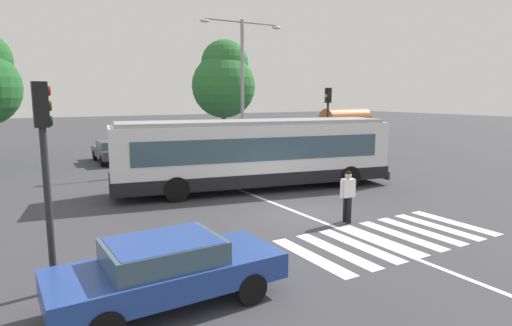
{
  "coord_description": "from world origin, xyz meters",
  "views": [
    {
      "loc": [
        -8.86,
        -11.72,
        4.09
      ],
      "look_at": [
        0.23,
        3.57,
        1.3
      ],
      "focal_mm": 29.95,
      "sensor_mm": 36.0,
      "label": 1
    }
  ],
  "objects_px": {
    "city_transit_bus": "(255,154)",
    "traffic_light_far_corner": "(328,113)",
    "parked_car_charcoal": "(112,150)",
    "bus_stop_shelter": "(345,120)",
    "foreground_sedan": "(167,268)",
    "traffic_light_near_corner": "(45,153)",
    "pedestrian_crossing_street": "(348,193)",
    "twin_arm_street_lamp": "(242,75)",
    "background_tree_right": "(224,79)",
    "parked_car_silver": "(151,147)",
    "parked_car_blue": "(193,145)"
  },
  "relations": [
    {
      "from": "pedestrian_crossing_street",
      "to": "background_tree_right",
      "type": "relative_size",
      "value": 0.2
    },
    {
      "from": "parked_car_blue",
      "to": "pedestrian_crossing_street",
      "type": "bearing_deg",
      "value": -95.31
    },
    {
      "from": "traffic_light_near_corner",
      "to": "traffic_light_far_corner",
      "type": "bearing_deg",
      "value": 33.17
    },
    {
      "from": "bus_stop_shelter",
      "to": "parked_car_blue",
      "type": "bearing_deg",
      "value": 156.19
    },
    {
      "from": "parked_car_silver",
      "to": "twin_arm_street_lamp",
      "type": "distance_m",
      "value": 7.9
    },
    {
      "from": "parked_car_blue",
      "to": "traffic_light_far_corner",
      "type": "relative_size",
      "value": 0.99
    },
    {
      "from": "foreground_sedan",
      "to": "traffic_light_far_corner",
      "type": "distance_m",
      "value": 19.32
    },
    {
      "from": "pedestrian_crossing_street",
      "to": "bus_stop_shelter",
      "type": "height_order",
      "value": "bus_stop_shelter"
    },
    {
      "from": "pedestrian_crossing_street",
      "to": "parked_car_blue",
      "type": "bearing_deg",
      "value": 84.69
    },
    {
      "from": "foreground_sedan",
      "to": "bus_stop_shelter",
      "type": "xyz_separation_m",
      "value": [
        18.27,
        15.03,
        1.65
      ]
    },
    {
      "from": "city_transit_bus",
      "to": "bus_stop_shelter",
      "type": "relative_size",
      "value": 3.47
    },
    {
      "from": "city_transit_bus",
      "to": "traffic_light_far_corner",
      "type": "relative_size",
      "value": 2.74
    },
    {
      "from": "city_transit_bus",
      "to": "parked_car_blue",
      "type": "relative_size",
      "value": 2.76
    },
    {
      "from": "city_transit_bus",
      "to": "background_tree_right",
      "type": "height_order",
      "value": "background_tree_right"
    },
    {
      "from": "parked_car_charcoal",
      "to": "parked_car_silver",
      "type": "xyz_separation_m",
      "value": [
        2.53,
        0.23,
        0.0
      ]
    },
    {
      "from": "parked_car_silver",
      "to": "foreground_sedan",
      "type": "bearing_deg",
      "value": -106.17
    },
    {
      "from": "twin_arm_street_lamp",
      "to": "bus_stop_shelter",
      "type": "bearing_deg",
      "value": 1.11
    },
    {
      "from": "foreground_sedan",
      "to": "bus_stop_shelter",
      "type": "bearing_deg",
      "value": 39.44
    },
    {
      "from": "traffic_light_far_corner",
      "to": "background_tree_right",
      "type": "xyz_separation_m",
      "value": [
        -1.56,
        10.94,
        2.32
      ]
    },
    {
      "from": "traffic_light_near_corner",
      "to": "parked_car_charcoal",
      "type": "bearing_deg",
      "value": 74.06
    },
    {
      "from": "traffic_light_near_corner",
      "to": "bus_stop_shelter",
      "type": "height_order",
      "value": "traffic_light_near_corner"
    },
    {
      "from": "parked_car_charcoal",
      "to": "bus_stop_shelter",
      "type": "height_order",
      "value": "bus_stop_shelter"
    },
    {
      "from": "city_transit_bus",
      "to": "parked_car_blue",
      "type": "bearing_deg",
      "value": 81.73
    },
    {
      "from": "bus_stop_shelter",
      "to": "pedestrian_crossing_street",
      "type": "bearing_deg",
      "value": -131.94
    },
    {
      "from": "twin_arm_street_lamp",
      "to": "traffic_light_near_corner",
      "type": "bearing_deg",
      "value": -132.02
    },
    {
      "from": "parked_car_silver",
      "to": "parked_car_charcoal",
      "type": "bearing_deg",
      "value": -174.86
    },
    {
      "from": "bus_stop_shelter",
      "to": "twin_arm_street_lamp",
      "type": "distance_m",
      "value": 8.85
    },
    {
      "from": "parked_car_charcoal",
      "to": "bus_stop_shelter",
      "type": "xyz_separation_m",
      "value": [
        15.07,
        -4.51,
        1.65
      ]
    },
    {
      "from": "foreground_sedan",
      "to": "parked_car_blue",
      "type": "distance_m",
      "value": 21.13
    },
    {
      "from": "pedestrian_crossing_street",
      "to": "parked_car_charcoal",
      "type": "distance_m",
      "value": 17.54
    },
    {
      "from": "parked_car_charcoal",
      "to": "parked_car_blue",
      "type": "xyz_separation_m",
      "value": [
        5.29,
        -0.19,
        0.0
      ]
    },
    {
      "from": "parked_car_charcoal",
      "to": "background_tree_right",
      "type": "relative_size",
      "value": 0.53
    },
    {
      "from": "parked_car_silver",
      "to": "bus_stop_shelter",
      "type": "distance_m",
      "value": 13.5
    },
    {
      "from": "traffic_light_near_corner",
      "to": "bus_stop_shelter",
      "type": "bearing_deg",
      "value": 33.33
    },
    {
      "from": "pedestrian_crossing_street",
      "to": "parked_car_charcoal",
      "type": "height_order",
      "value": "pedestrian_crossing_street"
    },
    {
      "from": "foreground_sedan",
      "to": "parked_car_blue",
      "type": "xyz_separation_m",
      "value": [
        8.49,
        19.35,
        0.0
      ]
    },
    {
      "from": "parked_car_silver",
      "to": "background_tree_right",
      "type": "relative_size",
      "value": 0.53
    },
    {
      "from": "twin_arm_street_lamp",
      "to": "parked_car_charcoal",
      "type": "bearing_deg",
      "value": 145.2
    },
    {
      "from": "parked_car_silver",
      "to": "parked_car_blue",
      "type": "xyz_separation_m",
      "value": [
        2.76,
        -0.42,
        0.0
      ]
    },
    {
      "from": "parked_car_charcoal",
      "to": "twin_arm_street_lamp",
      "type": "xyz_separation_m",
      "value": [
        6.72,
        -4.67,
        4.56
      ]
    },
    {
      "from": "pedestrian_crossing_street",
      "to": "parked_car_silver",
      "type": "xyz_separation_m",
      "value": [
        -1.19,
        17.37,
        -0.2
      ]
    },
    {
      "from": "pedestrian_crossing_street",
      "to": "background_tree_right",
      "type": "height_order",
      "value": "background_tree_right"
    },
    {
      "from": "parked_car_silver",
      "to": "bus_stop_shelter",
      "type": "relative_size",
      "value": 1.26
    },
    {
      "from": "pedestrian_crossing_street",
      "to": "traffic_light_near_corner",
      "type": "height_order",
      "value": "traffic_light_near_corner"
    },
    {
      "from": "parked_car_silver",
      "to": "twin_arm_street_lamp",
      "type": "xyz_separation_m",
      "value": [
        4.19,
        -4.9,
        4.56
      ]
    },
    {
      "from": "parked_car_charcoal",
      "to": "parked_car_silver",
      "type": "distance_m",
      "value": 2.54
    },
    {
      "from": "foreground_sedan",
      "to": "bus_stop_shelter",
      "type": "distance_m",
      "value": 23.72
    },
    {
      "from": "traffic_light_far_corner",
      "to": "background_tree_right",
      "type": "bearing_deg",
      "value": 98.12
    },
    {
      "from": "foreground_sedan",
      "to": "background_tree_right",
      "type": "bearing_deg",
      "value": 61.05
    },
    {
      "from": "parked_car_silver",
      "to": "traffic_light_far_corner",
      "type": "relative_size",
      "value": 1.0
    }
  ]
}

